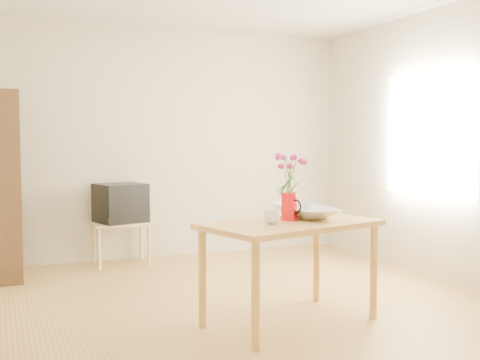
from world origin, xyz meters
name	(u,v)px	position (x,y,z in m)	size (l,w,h in m)	color
room	(257,145)	(0.03, 0.00, 1.30)	(4.50, 4.50, 4.50)	#AC7E3D
table	(290,234)	(0.05, -0.54, 0.66)	(1.41, 1.03, 0.75)	#C28B42
tv_stand	(121,229)	(-0.70, 1.97, 0.39)	(0.60, 0.45, 0.46)	#D8BA7A
bookshelf	(5,192)	(-1.85, 1.75, 0.84)	(0.28, 0.70, 1.80)	#311E10
pitcher	(289,207)	(0.09, -0.45, 0.84)	(0.14, 0.21, 0.21)	red
flowers	(289,171)	(0.09, -0.46, 1.11)	(0.23, 0.23, 0.33)	#C82F84
mug	(272,217)	(-0.12, -0.60, 0.80)	(0.12, 0.12, 0.09)	white
bowl	(304,185)	(0.29, -0.31, 1.00)	(0.52, 0.52, 0.49)	white
teacup_a	(300,191)	(0.25, -0.31, 0.95)	(0.08, 0.08, 0.07)	white
teacup_b	(308,190)	(0.33, -0.29, 0.95)	(0.07, 0.07, 0.07)	white
television	(120,202)	(-0.70, 1.98, 0.67)	(0.57, 0.55, 0.41)	black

